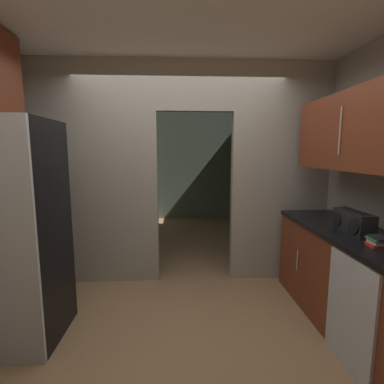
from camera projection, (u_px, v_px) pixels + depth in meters
ground at (183, 337)px, 2.52m from camera, size 20.00×20.00×0.00m
kitchen_overhead_slab at (180, 25)px, 2.49m from camera, size 4.13×6.41×0.06m
kitchen_partition at (177, 169)px, 3.51m from camera, size 3.73×0.12×2.70m
adjoining_room_shell at (179, 165)px, 5.80m from camera, size 3.73×3.45×2.70m
refrigerator at (9, 234)px, 2.39m from camera, size 0.79×0.74×1.89m
lower_cabinet_run at (348, 279)px, 2.64m from camera, size 0.64×1.85×0.92m
dishwasher at (349, 315)px, 2.11m from camera, size 0.02×0.56×0.86m
upper_cabinet_counterside at (361, 131)px, 2.45m from camera, size 0.36×1.67×0.68m
boombox at (353, 222)px, 2.51m from camera, size 0.16×0.42×0.22m
book_stack at (378, 241)px, 2.14m from camera, size 0.13×0.18×0.08m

